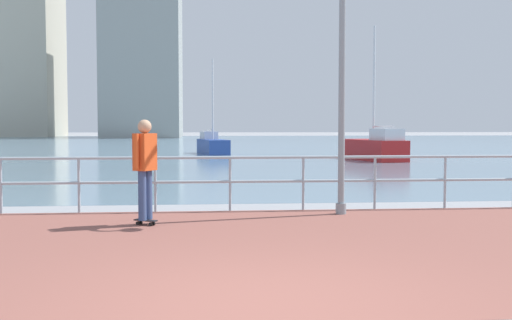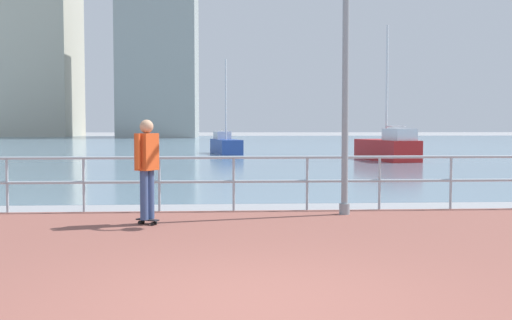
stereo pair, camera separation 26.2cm
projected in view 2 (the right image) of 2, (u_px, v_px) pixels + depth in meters
ground at (223, 148)px, 45.34m from camera, size 220.00×220.00×0.00m
brick_paving at (240, 245)px, 8.19m from camera, size 28.00×6.68×0.01m
harbor_water at (223, 143)px, 56.37m from camera, size 180.00×88.00×0.00m
waterfront_railing at (234, 173)px, 11.48m from camera, size 25.25×0.06×1.04m
lamppost at (347, 54)px, 10.72m from camera, size 0.36×0.82×5.21m
skateboarder at (147, 162)px, 9.84m from camera, size 0.40×0.52×1.71m
sailboat_teal at (226, 145)px, 35.23m from camera, size 1.89×4.04×5.45m
sailboat_white at (388, 148)px, 28.39m from camera, size 2.12×4.65×6.30m
tower_steel at (32, 54)px, 94.71m from camera, size 13.29×13.49×27.34m
tower_concrete at (160, 57)px, 87.55m from camera, size 10.53×16.24×24.74m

